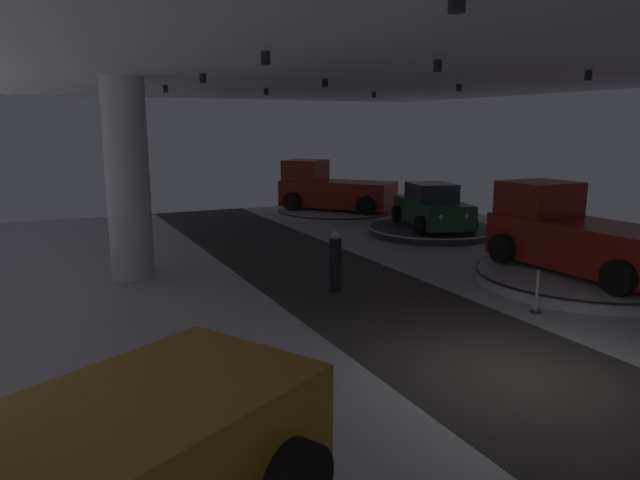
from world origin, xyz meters
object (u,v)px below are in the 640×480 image
display_car_far_right (432,207)px  display_platform_mid_right (583,278)px  display_platform_deep_right (338,212)px  pickup_truck_deep_right (332,190)px  column_left (128,180)px  pickup_truck_mid_right (577,236)px  visitor_walking_near (335,257)px  display_platform_far_right (432,230)px

display_car_far_right → display_platform_mid_right: 7.99m
display_platform_deep_right → pickup_truck_deep_right: bearing=129.7°
column_left → pickup_truck_deep_right: size_ratio=1.02×
display_car_far_right → pickup_truck_mid_right: pickup_truck_mid_right is taller
column_left → display_car_far_right: bearing=9.3°
display_platform_mid_right → visitor_walking_near: bearing=160.4°
display_platform_far_right → display_platform_mid_right: (-0.75, -7.88, 0.02)m
column_left → display_car_far_right: size_ratio=1.22×
pickup_truck_mid_right → visitor_walking_near: (-6.34, 1.93, -0.36)m
display_platform_mid_right → display_platform_deep_right: bearing=91.1°
column_left → display_platform_deep_right: column_left is taller
display_platform_deep_right → pickup_truck_mid_right: bearing=-88.9°
pickup_truck_mid_right → display_platform_deep_right: bearing=91.1°
pickup_truck_deep_right → visitor_walking_near: 13.34m
pickup_truck_mid_right → pickup_truck_deep_right: (-0.47, 13.91, -0.06)m
display_platform_far_right → display_platform_deep_right: display_platform_far_right is taller
display_platform_deep_right → visitor_walking_near: 13.23m
display_platform_mid_right → pickup_truck_deep_right: pickup_truck_deep_right is taller
column_left → display_platform_mid_right: size_ratio=0.97×
display_platform_far_right → display_platform_deep_right: (-1.02, 6.10, -0.01)m
display_car_far_right → display_platform_mid_right: size_ratio=0.80×
display_platform_far_right → display_car_far_right: 0.90m
display_platform_mid_right → pickup_truck_deep_right: 14.27m
pickup_truck_deep_right → pickup_truck_mid_right: bearing=-88.1°
pickup_truck_mid_right → pickup_truck_deep_right: pickup_truck_mid_right is taller
display_car_far_right → display_platform_deep_right: (-1.03, 6.07, -0.91)m
column_left → pickup_truck_deep_right: column_left is taller
visitor_walking_near → display_platform_mid_right: bearing=-19.6°
column_left → pickup_truck_deep_right: bearing=38.4°
pickup_truck_mid_right → display_platform_far_right: bearing=84.2°
column_left → display_platform_deep_right: (10.56, 7.97, -2.60)m
column_left → visitor_walking_near: size_ratio=3.46×
display_car_far_right → pickup_truck_deep_right: pickup_truck_deep_right is taller
column_left → display_platform_deep_right: size_ratio=0.97×
display_platform_mid_right → display_platform_deep_right: size_ratio=1.00×
column_left → display_platform_far_right: bearing=9.2°
display_platform_far_right → display_platform_deep_right: bearing=99.5°
column_left → display_platform_deep_right: bearing=37.0°
pickup_truck_mid_right → pickup_truck_deep_right: size_ratio=0.99×
column_left → pickup_truck_mid_right: 12.31m
column_left → pickup_truck_mid_right: size_ratio=1.03×
visitor_walking_near → pickup_truck_deep_right: bearing=63.9°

